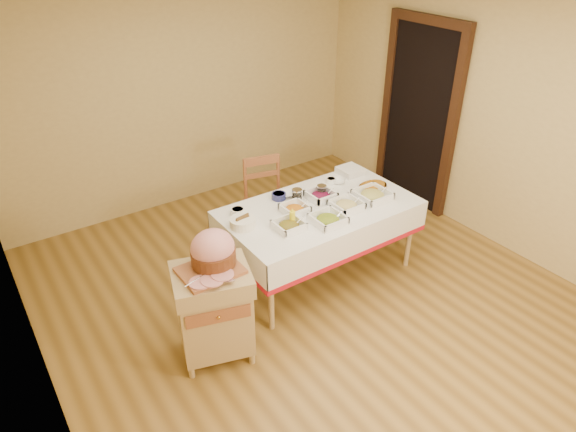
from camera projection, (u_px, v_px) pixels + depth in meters
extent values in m
plane|color=olive|center=(311.00, 299.00, 4.82)|extent=(5.00, 5.00, 0.00)
plane|color=white|center=(320.00, 2.00, 3.49)|extent=(5.00, 5.00, 0.00)
plane|color=tan|center=(185.00, 96.00, 5.93)|extent=(4.50, 0.00, 4.50)
plane|color=tan|center=(14.00, 268.00, 3.06)|extent=(0.00, 5.00, 5.00)
plane|color=tan|center=(490.00, 119.00, 5.25)|extent=(0.00, 5.00, 5.00)
cube|color=black|center=(419.00, 118.00, 6.00)|extent=(0.06, 0.90, 2.10)
cube|color=#361E11|center=(451.00, 132.00, 5.63)|extent=(0.08, 0.10, 2.10)
cube|color=#361E11|center=(387.00, 107.00, 6.34)|extent=(0.08, 0.10, 2.10)
cube|color=#361E11|center=(431.00, 20.00, 5.43)|extent=(0.08, 1.10, 0.10)
cube|color=tan|center=(320.00, 209.00, 4.81)|extent=(1.80, 1.00, 0.04)
cylinder|color=tan|center=(271.00, 296.00, 4.30)|extent=(0.05, 0.05, 0.71)
cylinder|color=tan|center=(223.00, 249.00, 4.90)|extent=(0.05, 0.05, 0.71)
cylinder|color=tan|center=(410.00, 236.00, 5.10)|extent=(0.05, 0.05, 0.71)
cylinder|color=tan|center=(354.00, 202.00, 5.70)|extent=(0.05, 0.05, 0.71)
cube|color=white|center=(320.00, 207.00, 4.79)|extent=(1.82, 1.02, 0.01)
cube|color=tan|center=(215.00, 316.00, 4.04)|extent=(0.65, 0.58, 0.58)
cube|color=tan|center=(211.00, 280.00, 3.85)|extent=(0.70, 0.63, 0.15)
cube|color=#9D5A33|center=(227.00, 314.00, 3.78)|extent=(0.47, 0.15, 0.12)
sphere|color=#BC8835|center=(228.00, 315.00, 3.77)|extent=(0.03, 0.03, 0.03)
cylinder|color=tan|center=(202.00, 376.00, 3.95)|extent=(0.05, 0.05, 0.10)
cylinder|color=tan|center=(181.00, 346.00, 4.23)|extent=(0.05, 0.05, 0.10)
cylinder|color=tan|center=(255.00, 350.00, 4.19)|extent=(0.05, 0.05, 0.10)
cylinder|color=tan|center=(232.00, 323.00, 4.46)|extent=(0.05, 0.05, 0.10)
cube|color=#9D5A33|center=(268.00, 205.00, 5.40)|extent=(0.51, 0.50, 0.03)
cylinder|color=#9D5A33|center=(257.00, 237.00, 5.32)|extent=(0.04, 0.04, 0.46)
cylinder|color=#9D5A33|center=(247.00, 220.00, 5.62)|extent=(0.04, 0.04, 0.46)
cylinder|color=#9D5A33|center=(290.00, 230.00, 5.43)|extent=(0.04, 0.04, 0.46)
cylinder|color=#9D5A33|center=(279.00, 214.00, 5.73)|extent=(0.04, 0.04, 0.46)
cylinder|color=#9D5A33|center=(245.00, 181.00, 5.37)|extent=(0.04, 0.04, 0.49)
cylinder|color=#9D5A33|center=(278.00, 175.00, 5.49)|extent=(0.04, 0.04, 0.49)
cube|color=#9D5A33|center=(261.00, 160.00, 5.33)|extent=(0.38, 0.12, 0.09)
cube|color=#9D5A33|center=(210.00, 271.00, 3.81)|extent=(0.45, 0.36, 0.03)
ellipsoid|color=pink|center=(213.00, 248.00, 3.78)|extent=(0.33, 0.30, 0.29)
cylinder|color=#613116|center=(213.00, 256.00, 3.82)|extent=(0.34, 0.34, 0.11)
cube|color=silver|center=(214.00, 283.00, 3.64)|extent=(0.28, 0.13, 0.00)
cylinder|color=silver|center=(202.00, 276.00, 3.71)|extent=(0.33, 0.10, 0.01)
cube|color=white|center=(289.00, 228.00, 4.45)|extent=(0.24, 0.24, 0.02)
ellipsoid|color=#AC3013|center=(289.00, 226.00, 4.44)|extent=(0.18, 0.18, 0.06)
cylinder|color=silver|center=(296.00, 225.00, 4.44)|extent=(0.15, 0.01, 0.11)
cube|color=white|center=(328.00, 222.00, 4.53)|extent=(0.27, 0.27, 0.02)
ellipsoid|color=#BB9A18|center=(328.00, 220.00, 4.52)|extent=(0.21, 0.21, 0.07)
cylinder|color=silver|center=(335.00, 219.00, 4.53)|extent=(0.15, 0.01, 0.11)
cube|color=white|center=(346.00, 208.00, 4.76)|extent=(0.26, 0.26, 0.02)
ellipsoid|color=#CFC06E|center=(346.00, 205.00, 4.75)|extent=(0.20, 0.20, 0.07)
cylinder|color=silver|center=(353.00, 204.00, 4.75)|extent=(0.15, 0.01, 0.11)
cube|color=white|center=(372.00, 198.00, 4.92)|extent=(0.30, 0.30, 0.02)
ellipsoid|color=tan|center=(372.00, 195.00, 4.91)|extent=(0.23, 0.23, 0.08)
cylinder|color=silver|center=(380.00, 194.00, 4.92)|extent=(0.16, 0.01, 0.11)
cube|color=white|center=(295.00, 211.00, 4.70)|extent=(0.23, 0.23, 0.02)
ellipsoid|color=#CA6D0F|center=(295.00, 209.00, 4.69)|extent=(0.17, 0.17, 0.06)
cylinder|color=silver|center=(301.00, 208.00, 4.69)|extent=(0.15, 0.01, 0.11)
cube|color=white|center=(321.00, 198.00, 4.91)|extent=(0.25, 0.25, 0.02)
ellipsoid|color=maroon|center=(321.00, 196.00, 4.90)|extent=(0.19, 0.19, 0.07)
cylinder|color=silver|center=(327.00, 195.00, 4.91)|extent=(0.16, 0.01, 0.12)
cylinder|color=white|center=(238.00, 212.00, 4.65)|extent=(0.13, 0.13, 0.06)
cylinder|color=black|center=(238.00, 210.00, 4.64)|extent=(0.10, 0.10, 0.02)
cylinder|color=navy|center=(279.00, 196.00, 4.91)|extent=(0.14, 0.14, 0.06)
cylinder|color=maroon|center=(279.00, 194.00, 4.90)|extent=(0.11, 0.11, 0.02)
cylinder|color=white|center=(331.00, 181.00, 5.20)|extent=(0.10, 0.10, 0.05)
cylinder|color=#CA6D0F|center=(331.00, 179.00, 5.19)|extent=(0.08, 0.08, 0.02)
imported|color=white|center=(287.00, 194.00, 4.96)|extent=(0.20, 0.20, 0.04)
imported|color=white|center=(338.00, 181.00, 5.20)|extent=(0.14, 0.14, 0.04)
cylinder|color=silver|center=(297.00, 196.00, 4.85)|extent=(0.09, 0.09, 0.11)
cylinder|color=silver|center=(297.00, 190.00, 4.82)|extent=(0.10, 0.10, 0.01)
cylinder|color=black|center=(297.00, 197.00, 4.86)|extent=(0.08, 0.08, 0.08)
cylinder|color=silver|center=(322.00, 192.00, 4.94)|extent=(0.09, 0.09, 0.11)
cylinder|color=silver|center=(322.00, 186.00, 4.90)|extent=(0.09, 0.09, 0.01)
cylinder|color=black|center=(322.00, 193.00, 4.94)|extent=(0.07, 0.07, 0.08)
cylinder|color=yellow|center=(292.00, 218.00, 4.48)|extent=(0.05, 0.05, 0.13)
cone|color=yellow|center=(292.00, 210.00, 4.44)|extent=(0.03, 0.03, 0.03)
cylinder|color=white|center=(243.00, 223.00, 4.46)|extent=(0.23, 0.23, 0.08)
cube|color=white|center=(350.00, 173.00, 5.39)|extent=(0.23, 0.23, 0.01)
cube|color=white|center=(350.00, 172.00, 5.38)|extent=(0.23, 0.23, 0.01)
cube|color=white|center=(350.00, 171.00, 5.37)|extent=(0.23, 0.23, 0.01)
cube|color=white|center=(350.00, 170.00, 5.37)|extent=(0.23, 0.23, 0.01)
cube|color=white|center=(350.00, 168.00, 5.36)|extent=(0.23, 0.23, 0.01)
ellipsoid|color=#BC8835|center=(373.00, 187.00, 5.10)|extent=(0.32, 0.23, 0.03)
ellipsoid|color=#9B5D10|center=(373.00, 186.00, 5.10)|extent=(0.27, 0.19, 0.03)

